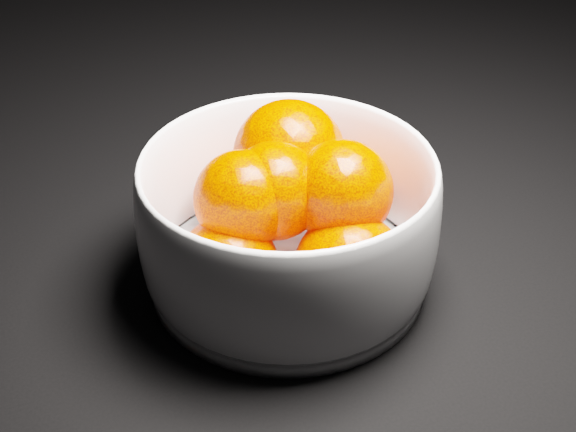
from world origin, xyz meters
name	(u,v)px	position (x,y,z in m)	size (l,w,h in m)	color
bowl	(288,222)	(-0.05, 0.25, 0.05)	(0.20, 0.20, 0.10)	white
orange_pile	(291,206)	(-0.05, 0.25, 0.06)	(0.17, 0.17, 0.11)	#FF3400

